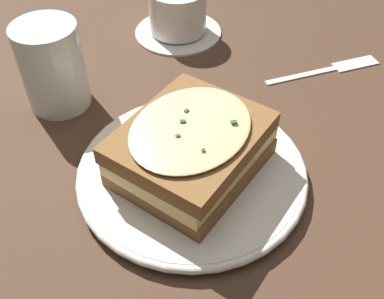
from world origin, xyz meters
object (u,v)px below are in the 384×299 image
object	(u,v)px
dinner_plate	(192,172)
sandwich	(191,147)
teacup_with_saucer	(177,13)
fork	(336,68)
water_glass	(52,67)

from	to	relation	value
dinner_plate	sandwich	distance (m)	0.04
sandwich	teacup_with_saucer	size ratio (longest dim) A/B	1.32
fork	teacup_with_saucer	bearing A→B (deg)	-132.62
teacup_with_saucer	fork	distance (m)	0.24
sandwich	fork	bearing A→B (deg)	-56.14
dinner_plate	sandwich	xyz separation A→B (m)	(-0.00, 0.00, 0.04)
teacup_with_saucer	fork	bearing A→B (deg)	-124.75
sandwich	water_glass	xyz separation A→B (m)	(0.16, 0.14, 0.01)
sandwich	dinner_plate	bearing A→B (deg)	-41.70
water_glass	teacup_with_saucer	bearing A→B (deg)	-52.08
teacup_with_saucer	water_glass	world-z (taller)	water_glass
dinner_plate	sandwich	world-z (taller)	sandwich
water_glass	sandwich	bearing A→B (deg)	-139.29
water_glass	dinner_plate	bearing A→B (deg)	-139.01
sandwich	fork	world-z (taller)	sandwich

